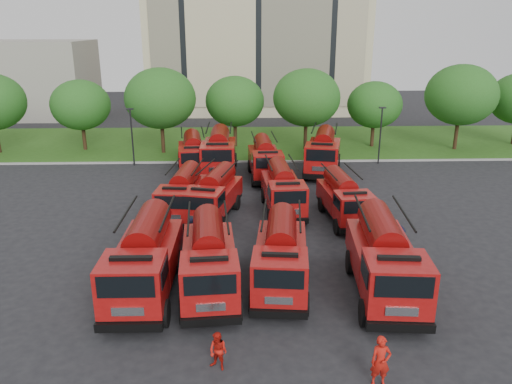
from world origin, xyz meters
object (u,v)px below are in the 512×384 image
(fire_truck_11, at_px, (323,152))
(fire_truck_1, at_px, (209,259))
(fire_truck_2, at_px, (281,255))
(firefighter_2, at_px, (425,303))
(fire_truck_5, at_px, (214,195))
(fire_truck_4, at_px, (183,194))
(fire_truck_7, at_px, (344,198))
(fire_truck_9, at_px, (219,152))
(firefighter_4, at_px, (192,242))
(fire_truck_3, at_px, (384,258))
(fire_truck_8, at_px, (193,154))
(fire_truck_10, at_px, (265,159))
(fire_truck_6, at_px, (283,189))
(fire_truck_0, at_px, (145,259))
(firefighter_1, at_px, (219,368))
(firefighter_0, at_px, (378,384))
(firefighter_5, at_px, (353,208))
(firefighter_3, at_px, (396,259))

(fire_truck_11, bearing_deg, fire_truck_1, -100.69)
(fire_truck_2, xyz_separation_m, firefighter_2, (6.42, -1.80, -1.59))
(fire_truck_5, bearing_deg, fire_truck_4, -176.15)
(fire_truck_5, xyz_separation_m, fire_truck_7, (8.29, -0.70, -0.06))
(fire_truck_1, distance_m, fire_truck_9, 19.98)
(firefighter_4, bearing_deg, fire_truck_3, 166.17)
(fire_truck_1, bearing_deg, fire_truck_8, 92.81)
(fire_truck_10, bearing_deg, fire_truck_6, -86.85)
(fire_truck_0, bearing_deg, fire_truck_7, 39.56)
(fire_truck_11, distance_m, firefighter_2, 21.41)
(fire_truck_7, bearing_deg, fire_truck_2, -124.02)
(fire_truck_2, distance_m, fire_truck_6, 10.23)
(firefighter_2, bearing_deg, fire_truck_2, 58.59)
(fire_truck_3, distance_m, fire_truck_8, 22.84)
(fire_truck_10, distance_m, firefighter_1, 24.28)
(fire_truck_9, bearing_deg, fire_truck_1, -88.97)
(fire_truck_0, bearing_deg, firefighter_1, -57.12)
(fire_truck_11, height_order, firefighter_1, fire_truck_11)
(fire_truck_0, bearing_deg, fire_truck_9, 82.96)
(firefighter_4, bearing_deg, fire_truck_2, 151.01)
(fire_truck_3, height_order, firefighter_1, fire_truck_3)
(firefighter_0, bearing_deg, fire_truck_1, 133.53)
(firefighter_5, bearing_deg, firefighter_1, 87.37)
(firefighter_1, relative_size, firefighter_3, 0.77)
(fire_truck_10, relative_size, firefighter_0, 3.65)
(fire_truck_2, distance_m, fire_truck_8, 20.31)
(fire_truck_4, relative_size, firefighter_3, 3.51)
(fire_truck_1, bearing_deg, fire_truck_7, 43.48)
(fire_truck_6, xyz_separation_m, firefighter_2, (5.47, -11.98, -1.53))
(fire_truck_0, height_order, firefighter_2, fire_truck_0)
(fire_truck_6, relative_size, fire_truck_11, 0.85)
(fire_truck_0, bearing_deg, fire_truck_5, 74.82)
(fire_truck_4, bearing_deg, firefighter_4, -72.31)
(fire_truck_3, distance_m, firefighter_5, 11.55)
(fire_truck_0, bearing_deg, firefighter_4, 75.23)
(fire_truck_11, relative_size, firefighter_3, 4.15)
(firefighter_3, distance_m, firefighter_5, 7.89)
(fire_truck_5, xyz_separation_m, fire_truck_10, (3.73, 8.84, 0.06))
(fire_truck_9, relative_size, fire_truck_10, 1.13)
(fire_truck_0, xyz_separation_m, fire_truck_2, (6.28, 0.46, -0.16))
(fire_truck_1, height_order, firefighter_3, fire_truck_1)
(fire_truck_2, relative_size, fire_truck_11, 0.89)
(fire_truck_5, bearing_deg, fire_truck_11, 63.73)
(fire_truck_11, bearing_deg, fire_truck_10, -151.01)
(fire_truck_11, relative_size, firefighter_1, 5.39)
(fire_truck_7, height_order, firefighter_5, fire_truck_7)
(fire_truck_4, xyz_separation_m, fire_truck_9, (1.98, 10.07, 0.29))
(firefighter_2, bearing_deg, firefighter_5, -13.15)
(fire_truck_9, height_order, firefighter_0, fire_truck_9)
(fire_truck_1, relative_size, firefighter_5, 4.08)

